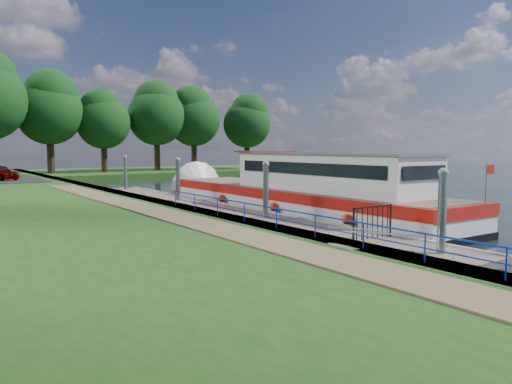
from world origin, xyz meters
TOP-DOWN VIEW (x-y plane):
  - ground at (0.00, 0.00)m, footprint 160.00×160.00m
  - bank_edge at (-2.55, 15.00)m, footprint 1.10×90.00m
  - far_bank at (12.00, 52.00)m, footprint 60.00×18.00m
  - footpath at (-4.40, 8.00)m, footprint 1.60×40.00m
  - blue_fence at (-2.75, 3.00)m, footprint 0.04×18.04m
  - pontoon at (0.00, 13.00)m, footprint 2.50×30.00m
  - mooring_piles at (0.00, 13.00)m, footprint 0.30×27.30m
  - gangway at (-1.85, 0.50)m, footprint 2.58×1.00m
  - gate_panel at (-0.00, 2.20)m, footprint 1.85×0.05m
  - barge at (3.60, 11.34)m, footprint 4.36×21.15m
  - horizon_trees at (-1.61, 48.68)m, footprint 54.38×10.03m

SIDE VIEW (x-z plane):
  - ground at x=0.00m, z-range 0.00..0.00m
  - pontoon at x=0.00m, z-range -0.10..0.46m
  - far_bank at x=12.00m, z-range 0.00..0.60m
  - bank_edge at x=-2.55m, z-range 0.00..0.78m
  - gangway at x=-1.85m, z-range 0.16..1.09m
  - footpath at x=-4.40m, z-range 0.78..0.83m
  - barge at x=3.60m, z-range -1.30..3.48m
  - gate_panel at x=0.00m, z-range 0.57..1.72m
  - mooring_piles at x=0.00m, z-range -0.50..3.05m
  - blue_fence at x=-2.75m, z-range 0.95..1.67m
  - horizon_trees at x=-1.61m, z-range 1.51..14.38m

